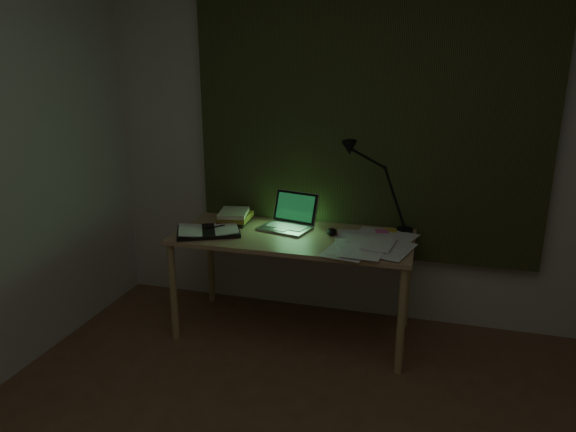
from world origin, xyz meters
name	(u,v)px	position (x,y,z in m)	size (l,w,h in m)	color
wall_back	(366,133)	(0.00, 2.00, 1.25)	(3.50, 0.00, 2.50)	beige
curtain	(367,102)	(0.00, 1.96, 1.45)	(2.20, 0.06, 2.00)	#2A2F17
desk	(293,285)	(-0.37, 1.60, 0.33)	(1.46, 0.64, 0.66)	tan
laptop	(285,213)	(-0.45, 1.69, 0.77)	(0.31, 0.35, 0.22)	#A8A8AC
open_textbook	(208,231)	(-0.89, 1.49, 0.68)	(0.38, 0.27, 0.03)	white
book_stack	(235,216)	(-0.81, 1.73, 0.71)	(0.19, 0.23, 0.09)	white
loose_papers	(369,243)	(0.10, 1.54, 0.68)	(0.38, 0.40, 0.02)	silver
mouse	(332,232)	(-0.15, 1.67, 0.68)	(0.06, 0.10, 0.04)	black
sticky_yellow	(390,231)	(0.20, 1.81, 0.67)	(0.08, 0.08, 0.02)	gold
sticky_pink	(382,232)	(0.15, 1.77, 0.67)	(0.08, 0.08, 0.02)	#E75AA1
desk_lamp	(407,189)	(0.28, 1.86, 0.94)	(0.37, 0.29, 0.55)	black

